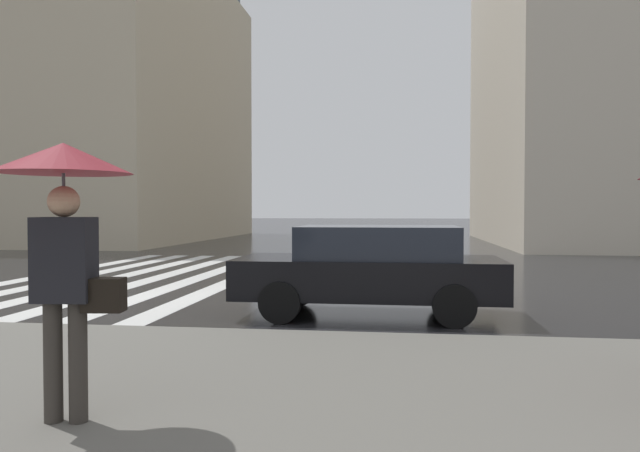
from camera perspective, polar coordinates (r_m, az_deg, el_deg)
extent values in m
plane|color=black|center=(11.61, -18.06, -6.76)|extent=(220.00, 220.00, 0.00)
cube|color=silver|center=(14.96, -7.46, -4.84)|extent=(13.00, 0.50, 0.01)
cube|color=silver|center=(15.25, -11.10, -4.74)|extent=(13.00, 0.50, 0.01)
cube|color=silver|center=(15.60, -14.59, -4.62)|extent=(13.00, 0.50, 0.01)
cube|color=silver|center=(16.00, -17.92, -4.49)|extent=(13.00, 0.50, 0.01)
cube|color=silver|center=(16.45, -21.08, -4.35)|extent=(13.00, 0.50, 0.01)
cube|color=silver|center=(16.95, -24.05, -4.21)|extent=(13.00, 0.50, 0.01)
cube|color=black|center=(9.43, 4.65, -4.87)|extent=(1.75, 4.10, 0.60)
cube|color=#232833|center=(9.38, 5.57, -1.53)|extent=(1.54, 2.46, 0.50)
cylinder|color=black|center=(8.81, -3.85, -7.29)|extent=(0.20, 0.62, 0.62)
cylinder|color=black|center=(10.42, -2.04, -5.92)|extent=(0.20, 0.62, 0.62)
cylinder|color=black|center=(8.67, 12.70, -7.46)|extent=(0.20, 0.62, 0.62)
cylinder|color=black|center=(10.30, 11.88, -6.03)|extent=(0.20, 0.62, 0.62)
cube|color=black|center=(4.60, -23.23, -2.95)|extent=(0.28, 0.42, 0.60)
sphere|color=tan|center=(4.59, -23.28, 2.16)|extent=(0.22, 0.22, 0.22)
cylinder|color=#38332D|center=(4.75, -24.14, -11.75)|extent=(0.13, 0.13, 0.86)
cylinder|color=#38332D|center=(4.67, -22.11, -11.94)|extent=(0.13, 0.13, 0.86)
cube|color=black|center=(4.52, -19.95, -6.19)|extent=(0.19, 0.30, 0.24)
cone|color=maroon|center=(4.60, -23.32, 5.99)|extent=(0.95, 0.95, 0.21)
cylinder|color=#4C4C51|center=(4.59, -23.25, -0.40)|extent=(0.02, 0.02, 0.81)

